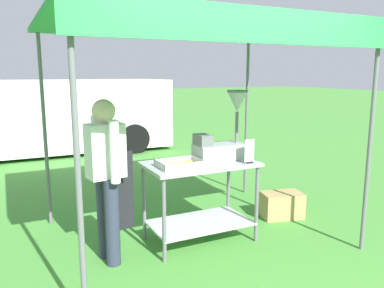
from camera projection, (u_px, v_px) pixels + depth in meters
ground_plane at (92, 156)px, 8.72m from camera, size 70.00×70.00×0.00m
stall_canopy at (196, 31)px, 4.00m from camera, size 3.09×2.42×2.36m
donut_cart at (200, 185)px, 4.21m from camera, size 1.19×0.69×0.90m
donut_tray at (180, 165)px, 3.97m from camera, size 0.44×0.31×0.07m
donut_fryer at (223, 137)px, 4.26m from camera, size 0.62×0.28×0.77m
menu_sign at (249, 153)px, 4.12m from camera, size 0.13×0.05×0.26m
vendor at (107, 173)px, 3.70m from camera, size 0.46×0.54×1.61m
supply_crate at (282, 205)px, 5.00m from camera, size 0.58×0.44×0.33m
van_white at (57, 115)px, 9.07m from camera, size 5.13×2.13×1.69m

